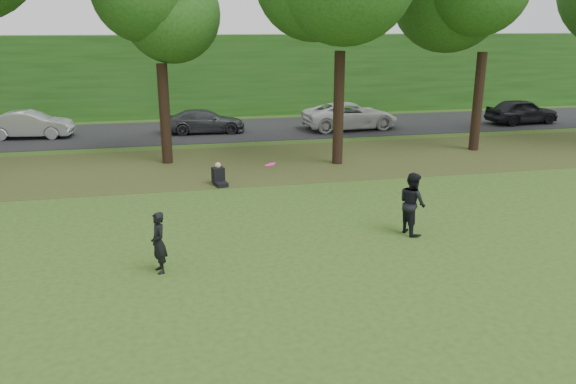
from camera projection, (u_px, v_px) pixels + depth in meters
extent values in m
plane|color=#2D4C18|center=(325.00, 315.00, 11.37)|extent=(120.00, 120.00, 0.00)
cube|color=#453018|center=(241.00, 164.00, 23.54)|extent=(60.00, 7.00, 0.01)
cube|color=black|center=(222.00, 130.00, 31.03)|extent=(70.00, 7.00, 0.02)
cube|color=#1E4814|center=(211.00, 75.00, 35.93)|extent=(70.00, 3.00, 5.00)
imported|color=black|center=(159.00, 243.00, 13.13)|extent=(0.49, 0.62, 1.48)
imported|color=black|center=(412.00, 203.00, 15.57)|extent=(0.79, 0.95, 1.76)
imported|color=#B0B1B8|center=(30.00, 124.00, 28.72)|extent=(4.30, 1.81, 1.38)
imported|color=#3B3D42|center=(205.00, 121.00, 30.13)|extent=(4.29, 1.86, 1.23)
imported|color=silver|center=(350.00, 116.00, 31.19)|extent=(5.47, 2.85, 1.47)
imported|color=black|center=(522.00, 111.00, 32.89)|extent=(4.34, 2.03, 1.44)
cylinder|color=#FE158F|center=(270.00, 165.00, 13.93)|extent=(0.35, 0.36, 0.12)
cube|color=black|center=(221.00, 184.00, 20.33)|extent=(0.52, 0.64, 0.16)
cube|color=black|center=(218.00, 175.00, 20.49)|extent=(0.49, 0.43, 0.56)
sphere|color=tan|center=(218.00, 165.00, 20.39)|extent=(0.22, 0.22, 0.22)
cylinder|color=black|center=(165.00, 114.00, 23.19)|extent=(0.44, 0.44, 4.12)
cylinder|color=black|center=(339.00, 109.00, 23.03)|extent=(0.44, 0.44, 4.62)
cylinder|color=black|center=(478.00, 102.00, 25.59)|extent=(0.44, 0.44, 4.45)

